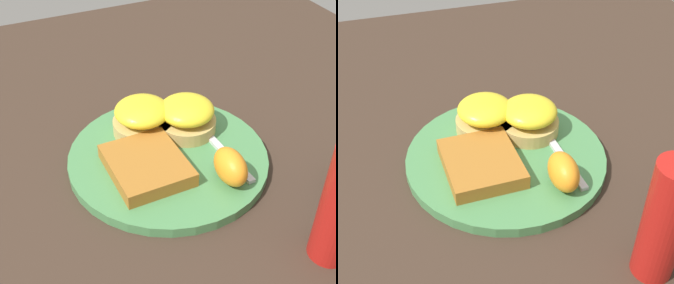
# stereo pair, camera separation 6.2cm
# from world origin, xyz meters

# --- Properties ---
(ground_plane) EXTENTS (1.10, 1.10, 0.00)m
(ground_plane) POSITION_xyz_m (0.00, 0.00, 0.00)
(ground_plane) COLOR #38281E
(plate) EXTENTS (0.27, 0.27, 0.01)m
(plate) POSITION_xyz_m (0.00, 0.00, 0.01)
(plate) COLOR #47844C
(plate) RESTS_ON ground_plane
(sandwich_benedict_left) EXTENTS (0.08, 0.08, 0.05)m
(sandwich_benedict_left) POSITION_xyz_m (0.04, -0.05, 0.04)
(sandwich_benedict_left) COLOR tan
(sandwich_benedict_left) RESTS_ON plate
(sandwich_benedict_right) EXTENTS (0.08, 0.08, 0.05)m
(sandwich_benedict_right) POSITION_xyz_m (0.06, 0.01, 0.04)
(sandwich_benedict_right) COLOR tan
(sandwich_benedict_right) RESTS_ON plate
(hashbrown_patty) EXTENTS (0.11, 0.10, 0.02)m
(hashbrown_patty) POSITION_xyz_m (-0.02, 0.04, 0.02)
(hashbrown_patty) COLOR #9F6323
(hashbrown_patty) RESTS_ON plate
(orange_wedge) EXTENTS (0.06, 0.04, 0.04)m
(orange_wedge) POSITION_xyz_m (-0.08, -0.05, 0.04)
(orange_wedge) COLOR orange
(orange_wedge) RESTS_ON plate
(fork) EXTENTS (0.20, 0.03, 0.00)m
(fork) POSITION_xyz_m (0.01, -0.07, 0.02)
(fork) COLOR silver
(fork) RESTS_ON plate
(condiment_bottle) EXTENTS (0.04, 0.04, 0.15)m
(condiment_bottle) POSITION_xyz_m (-0.22, -0.09, 0.07)
(condiment_bottle) COLOR #B21914
(condiment_bottle) RESTS_ON ground_plane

